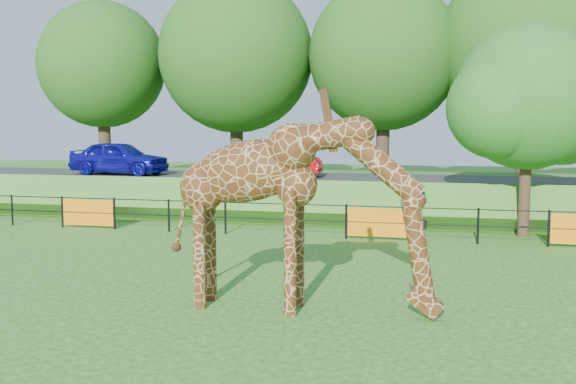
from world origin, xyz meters
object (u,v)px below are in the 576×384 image
Objects in this scene: giraffe at (303,214)px; car_blue at (119,158)px; visitor at (421,210)px; car_red at (272,161)px; tree_east at (531,102)px.

giraffe reaches higher than car_blue.
giraffe is at bearing 78.28° from visitor.
car_red is 2.87× the size of visitor.
car_red is 10.59m from tree_east.
visitor is (12.90, -3.48, -1.43)m from car_blue.
car_red is (6.76, 0.29, -0.05)m from car_blue.
giraffe is 14.41m from car_red.
giraffe is 0.78× the size of tree_east.
tree_east is at bearing -116.06° from car_red.
car_blue reaches higher than car_red.
car_blue is 1.04× the size of car_red.
car_blue is at bearing 90.06° from car_red.
tree_east is at bearing 62.12° from giraffe.
car_blue is at bearing 130.05° from giraffe.
visitor is 4.90m from tree_east.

